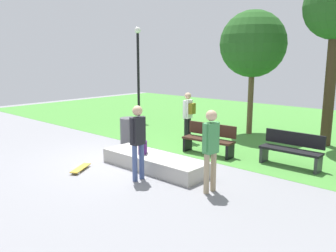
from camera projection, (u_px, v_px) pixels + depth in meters
ground_plane at (125, 160)px, 9.81m from camera, size 28.00×28.00×0.00m
grass_lawn at (257, 123)px, 15.45m from camera, size 26.60×12.50×0.01m
concrete_ledge at (154, 162)px, 9.01m from camera, size 3.02×0.94×0.37m
backpack_on_ledge at (143, 147)px, 9.13m from camera, size 0.33×0.34×0.32m
skater_performing_trick at (138, 137)px, 8.05m from camera, size 0.23×0.43×1.78m
skater_watching at (211, 144)px, 7.30m from camera, size 0.24×0.43×1.79m
skateboard_by_ledge at (81, 168)px, 8.92m from camera, size 0.57×0.79×0.08m
park_bench_far_right at (291, 149)px, 9.19m from camera, size 1.60×0.47×0.91m
park_bench_far_left at (209, 138)px, 10.36m from camera, size 1.63×0.58×0.91m
tree_slender_maple at (253, 44)px, 12.67m from camera, size 2.42×2.42×4.55m
lamp_post at (138, 64)px, 15.87m from camera, size 0.28×0.28×4.20m
trash_bin at (129, 132)px, 11.39m from camera, size 0.59×0.59×0.92m
pedestrian_with_backpack at (188, 113)px, 11.79m from camera, size 0.38×0.43×1.70m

